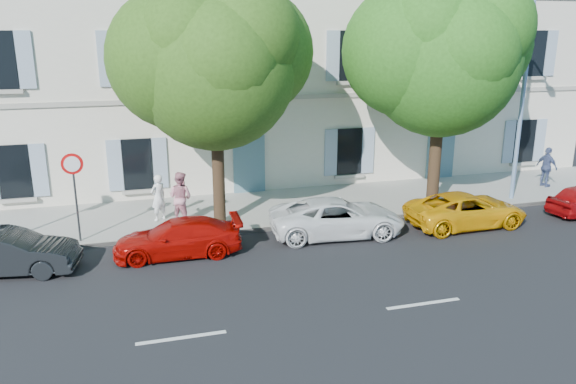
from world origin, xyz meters
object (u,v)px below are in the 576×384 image
object	(u,v)px
tree_left	(215,69)
street_lamp	(528,80)
car_yellow_supercar	(466,210)
pedestrian_c	(547,167)
car_dark_sedan	(7,253)
car_white_coupe	(337,217)
road_sign	(74,179)
pedestrian_a	(158,198)
tree_right	(442,60)
car_red_coupe	(178,238)
pedestrian_b	(180,197)

from	to	relation	value
tree_left	street_lamp	xyz separation A→B (m)	(11.72, -0.17, -0.62)
car_yellow_supercar	pedestrian_c	bearing A→B (deg)	-63.26
car_dark_sedan	pedestrian_c	bearing A→B (deg)	-71.62
street_lamp	pedestrian_c	bearing A→B (deg)	27.10
car_yellow_supercar	pedestrian_c	world-z (taller)	pedestrian_c
car_white_coupe	car_yellow_supercar	bearing A→B (deg)	-88.98
road_sign	pedestrian_c	xyz separation A→B (m)	(18.74, 1.48, -1.20)
pedestrian_a	pedestrian_c	size ratio (longest dim) A/B	0.97
car_white_coupe	car_yellow_supercar	xyz separation A→B (m)	(4.66, -0.35, -0.03)
road_sign	pedestrian_a	size ratio (longest dim) A/B	1.73
street_lamp	road_sign	bearing A→B (deg)	-179.25
car_white_coupe	tree_right	bearing A→B (deg)	-64.65
pedestrian_a	car_white_coupe	bearing A→B (deg)	120.72
road_sign	pedestrian_a	distance (m)	3.17
car_white_coupe	tree_left	world-z (taller)	tree_left
car_red_coupe	car_yellow_supercar	distance (m)	9.92
car_white_coupe	car_yellow_supercar	world-z (taller)	car_white_coupe
car_white_coupe	road_sign	distance (m)	8.45
car_red_coupe	tree_left	bearing A→B (deg)	143.72
car_red_coupe	tree_right	world-z (taller)	tree_right
road_sign	street_lamp	distance (m)	16.46
car_yellow_supercar	pedestrian_a	xyz separation A→B (m)	(-10.30, 3.09, 0.38)
tree_right	car_white_coupe	bearing A→B (deg)	-159.95
car_white_coupe	tree_right	size ratio (longest dim) A/B	0.53
street_lamp	pedestrian_c	distance (m)	4.72
car_white_coupe	car_yellow_supercar	distance (m)	4.67
pedestrian_b	car_dark_sedan	bearing A→B (deg)	66.67
pedestrian_a	street_lamp	bearing A→B (deg)	141.59
tree_left	tree_right	xyz separation A→B (m)	(8.12, -0.08, 0.16)
car_red_coupe	car_white_coupe	xyz separation A→B (m)	(5.26, 0.34, 0.06)
road_sign	pedestrian_b	world-z (taller)	road_sign
car_red_coupe	street_lamp	size ratio (longest dim) A/B	0.47
car_white_coupe	pedestrian_b	xyz separation A→B (m)	(-4.92, 2.26, 0.44)
car_yellow_supercar	pedestrian_a	size ratio (longest dim) A/B	2.58
car_white_coupe	pedestrian_c	distance (m)	10.92
car_yellow_supercar	street_lamp	distance (m)	5.73
tree_right	pedestrian_c	bearing A→B (deg)	10.92
car_yellow_supercar	road_sign	size ratio (longest dim) A/B	1.49
car_white_coupe	pedestrian_c	xyz separation A→B (m)	(10.55, 2.80, 0.38)
tree_left	pedestrian_b	size ratio (longest dim) A/B	4.51
car_yellow_supercar	pedestrian_a	world-z (taller)	pedestrian_a
pedestrian_c	tree_left	bearing A→B (deg)	81.84
car_dark_sedan	road_sign	bearing A→B (deg)	-36.18
car_red_coupe	tree_left	size ratio (longest dim) A/B	0.47
road_sign	street_lamp	size ratio (longest dim) A/B	0.35
pedestrian_b	road_sign	bearing A→B (deg)	54.77
car_white_coupe	pedestrian_b	bearing A→B (deg)	70.65
pedestrian_a	pedestrian_c	world-z (taller)	pedestrian_c
car_dark_sedan	road_sign	xyz separation A→B (m)	(1.77, 1.73, 1.58)
car_yellow_supercar	pedestrian_b	size ratio (longest dim) A/B	2.33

